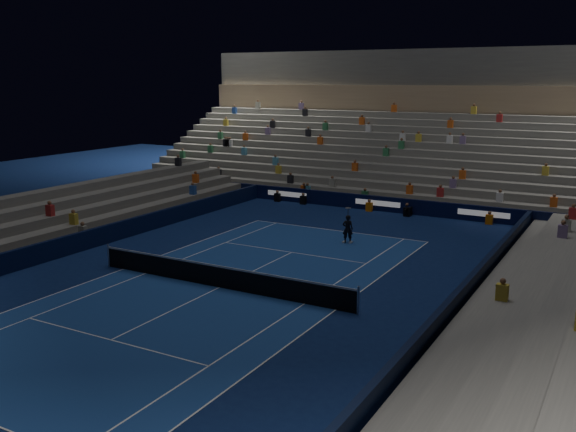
# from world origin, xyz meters

# --- Properties ---
(ground) EXTENTS (90.00, 90.00, 0.00)m
(ground) POSITION_xyz_m (0.00, 0.00, 0.00)
(ground) COLOR #0C1A48
(ground) RESTS_ON ground
(court_surface) EXTENTS (10.97, 23.77, 0.01)m
(court_surface) POSITION_xyz_m (0.00, 0.00, 0.01)
(court_surface) COLOR navy
(court_surface) RESTS_ON ground
(sponsor_barrier_far) EXTENTS (44.00, 0.25, 1.00)m
(sponsor_barrier_far) POSITION_xyz_m (0.00, 18.50, 0.50)
(sponsor_barrier_far) COLOR black
(sponsor_barrier_far) RESTS_ON ground
(sponsor_barrier_east) EXTENTS (0.25, 37.00, 1.00)m
(sponsor_barrier_east) POSITION_xyz_m (9.70, 0.00, 0.50)
(sponsor_barrier_east) COLOR black
(sponsor_barrier_east) RESTS_ON ground
(sponsor_barrier_west) EXTENTS (0.25, 37.00, 1.00)m
(sponsor_barrier_west) POSITION_xyz_m (-9.70, 0.00, 0.50)
(sponsor_barrier_west) COLOR black
(sponsor_barrier_west) RESTS_ON ground
(grandstand_main) EXTENTS (44.00, 15.20, 11.20)m
(grandstand_main) POSITION_xyz_m (0.00, 27.90, 3.38)
(grandstand_main) COLOR slate
(grandstand_main) RESTS_ON ground
(grandstand_east) EXTENTS (5.00, 37.00, 2.50)m
(grandstand_east) POSITION_xyz_m (13.17, 0.00, 0.92)
(grandstand_east) COLOR slate
(grandstand_east) RESTS_ON ground
(grandstand_west) EXTENTS (5.00, 37.00, 2.50)m
(grandstand_west) POSITION_xyz_m (-13.17, 0.00, 0.92)
(grandstand_west) COLOR #61615D
(grandstand_west) RESTS_ON ground
(tennis_net) EXTENTS (12.90, 0.10, 1.10)m
(tennis_net) POSITION_xyz_m (0.00, 0.00, 0.50)
(tennis_net) COLOR #B2B2B7
(tennis_net) RESTS_ON ground
(tennis_player) EXTENTS (0.67, 0.55, 1.57)m
(tennis_player) POSITION_xyz_m (1.71, 9.57, 0.78)
(tennis_player) COLOR black
(tennis_player) RESTS_ON ground
(broadcast_camera) EXTENTS (0.46, 0.90, 0.59)m
(broadcast_camera) POSITION_xyz_m (2.30, 17.82, 0.31)
(broadcast_camera) COLOR black
(broadcast_camera) RESTS_ON ground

